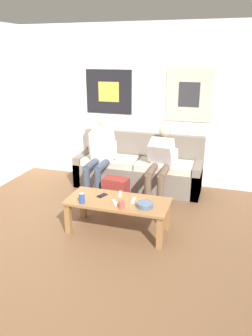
{
  "coord_description": "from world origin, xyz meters",
  "views": [
    {
      "loc": [
        1.42,
        -2.71,
        2.08
      ],
      "look_at": [
        0.18,
        1.24,
        0.64
      ],
      "focal_mm": 35.0,
      "sensor_mm": 36.0,
      "label": 1
    }
  ],
  "objects_px": {
    "drink_can_blue": "(82,198)",
    "game_controller_far_center": "(120,194)",
    "coffee_table": "(118,206)",
    "couch": "(139,170)",
    "backpack": "(116,193)",
    "person_seated_adult": "(100,154)",
    "cell_phone": "(102,195)",
    "pillar_candle": "(122,205)",
    "ceramic_bowl": "(145,204)",
    "game_controller_near_left": "(115,203)",
    "game_controller_near_right": "(133,200)",
    "person_seated_teen": "(161,160)"
  },
  "relations": [
    {
      "from": "couch",
      "to": "backpack",
      "type": "bearing_deg",
      "value": -98.74
    },
    {
      "from": "pillar_candle",
      "to": "game_controller_far_center",
      "type": "height_order",
      "value": "pillar_candle"
    },
    {
      "from": "drink_can_blue",
      "to": "person_seated_teen",
      "type": "bearing_deg",
      "value": 63.82
    },
    {
      "from": "drink_can_blue",
      "to": "cell_phone",
      "type": "xyz_separation_m",
      "value": [
        0.15,
        0.27,
        -0.06
      ]
    },
    {
      "from": "person_seated_teen",
      "to": "backpack",
      "type": "height_order",
      "value": "person_seated_teen"
    },
    {
      "from": "coffee_table",
      "to": "drink_can_blue",
      "type": "relative_size",
      "value": 10.02
    },
    {
      "from": "ceramic_bowl",
      "to": "person_seated_teen",
      "type": "bearing_deg",
      "value": 93.49
    },
    {
      "from": "drink_can_blue",
      "to": "game_controller_near_left",
      "type": "xyz_separation_m",
      "value": [
        0.37,
        0.1,
        -0.05
      ]
    },
    {
      "from": "couch",
      "to": "pillar_candle",
      "type": "height_order",
      "value": "couch"
    },
    {
      "from": "person_seated_adult",
      "to": "drink_can_blue",
      "type": "xyz_separation_m",
      "value": [
        0.28,
        -1.29,
        -0.15
      ]
    },
    {
      "from": "person_seated_teen",
      "to": "pillar_candle",
      "type": "distance_m",
      "value": 1.36
    },
    {
      "from": "ceramic_bowl",
      "to": "pillar_candle",
      "type": "relative_size",
      "value": 1.77
    },
    {
      "from": "cell_phone",
      "to": "couch",
      "type": "bearing_deg",
      "value": 86.46
    },
    {
      "from": "game_controller_near_left",
      "to": "cell_phone",
      "type": "bearing_deg",
      "value": 143.27
    },
    {
      "from": "pillar_candle",
      "to": "game_controller_near_left",
      "type": "distance_m",
      "value": 0.16
    },
    {
      "from": "couch",
      "to": "backpack",
      "type": "height_order",
      "value": "couch"
    },
    {
      "from": "couch",
      "to": "game_controller_near_right",
      "type": "distance_m",
      "value": 1.49
    },
    {
      "from": "pillar_candle",
      "to": "backpack",
      "type": "bearing_deg",
      "value": 113.18
    },
    {
      "from": "game_controller_near_right",
      "to": "game_controller_far_center",
      "type": "bearing_deg",
      "value": 147.19
    },
    {
      "from": "coffee_table",
      "to": "person_seated_adult",
      "type": "height_order",
      "value": "person_seated_adult"
    },
    {
      "from": "person_seated_teen",
      "to": "cell_phone",
      "type": "distance_m",
      "value": 1.2
    },
    {
      "from": "couch",
      "to": "game_controller_far_center",
      "type": "bearing_deg",
      "value": -84.92
    },
    {
      "from": "person_seated_adult",
      "to": "game_controller_far_center",
      "type": "relative_size",
      "value": 7.94
    },
    {
      "from": "coffee_table",
      "to": "game_controller_near_right",
      "type": "distance_m",
      "value": 0.21
    },
    {
      "from": "ceramic_bowl",
      "to": "cell_phone",
      "type": "bearing_deg",
      "value": 165.68
    },
    {
      "from": "person_seated_teen",
      "to": "ceramic_bowl",
      "type": "xyz_separation_m",
      "value": [
        0.07,
        -1.23,
        -0.15
      ]
    },
    {
      "from": "person_seated_adult",
      "to": "person_seated_teen",
      "type": "height_order",
      "value": "person_seated_adult"
    },
    {
      "from": "backpack",
      "to": "drink_can_blue",
      "type": "distance_m",
      "value": 0.93
    },
    {
      "from": "person_seated_teen",
      "to": "pillar_candle",
      "type": "xyz_separation_m",
      "value": [
        -0.17,
        -1.34,
        -0.13
      ]
    },
    {
      "from": "person_seated_adult",
      "to": "cell_phone",
      "type": "bearing_deg",
      "value": -67.33
    },
    {
      "from": "game_controller_far_center",
      "to": "person_seated_teen",
      "type": "bearing_deg",
      "value": 72.65
    },
    {
      "from": "backpack",
      "to": "game_controller_far_center",
      "type": "height_order",
      "value": "game_controller_far_center"
    },
    {
      "from": "coffee_table",
      "to": "drink_can_blue",
      "type": "height_order",
      "value": "drink_can_blue"
    },
    {
      "from": "game_controller_far_center",
      "to": "coffee_table",
      "type": "bearing_deg",
      "value": -81.32
    },
    {
      "from": "game_controller_far_center",
      "to": "pillar_candle",
      "type": "bearing_deg",
      "value": -69.33
    },
    {
      "from": "backpack",
      "to": "drink_can_blue",
      "type": "relative_size",
      "value": 3.34
    },
    {
      "from": "backpack",
      "to": "game_controller_near_left",
      "type": "bearing_deg",
      "value": -71.69
    },
    {
      "from": "couch",
      "to": "cell_phone",
      "type": "xyz_separation_m",
      "value": [
        -0.09,
        -1.41,
        0.13
      ]
    },
    {
      "from": "backpack",
      "to": "person_seated_teen",
      "type": "bearing_deg",
      "value": 40.46
    },
    {
      "from": "person_seated_adult",
      "to": "ceramic_bowl",
      "type": "xyz_separation_m",
      "value": [
        1.01,
        -1.18,
        -0.18
      ]
    },
    {
      "from": "pillar_candle",
      "to": "person_seated_teen",
      "type": "bearing_deg",
      "value": 82.81
    },
    {
      "from": "game_controller_far_center",
      "to": "cell_phone",
      "type": "height_order",
      "value": "game_controller_far_center"
    },
    {
      "from": "person_seated_teen",
      "to": "pillar_candle",
      "type": "height_order",
      "value": "person_seated_teen"
    },
    {
      "from": "ceramic_bowl",
      "to": "game_controller_near_left",
      "type": "height_order",
      "value": "ceramic_bowl"
    },
    {
      "from": "coffee_table",
      "to": "cell_phone",
      "type": "relative_size",
      "value": 8.23
    },
    {
      "from": "person_seated_teen",
      "to": "ceramic_bowl",
      "type": "height_order",
      "value": "person_seated_teen"
    },
    {
      "from": "couch",
      "to": "ceramic_bowl",
      "type": "relative_size",
      "value": 10.52
    },
    {
      "from": "couch",
      "to": "person_seated_teen",
      "type": "xyz_separation_m",
      "value": [
        0.42,
        -0.33,
        0.3
      ]
    },
    {
      "from": "game_controller_near_right",
      "to": "drink_can_blue",
      "type": "bearing_deg",
      "value": -157.98
    },
    {
      "from": "drink_can_blue",
      "to": "game_controller_far_center",
      "type": "relative_size",
      "value": 0.84
    }
  ]
}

